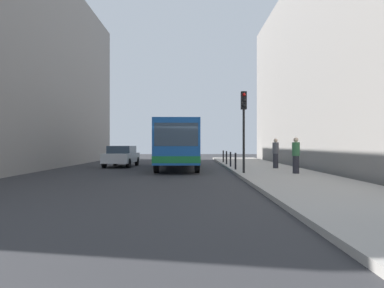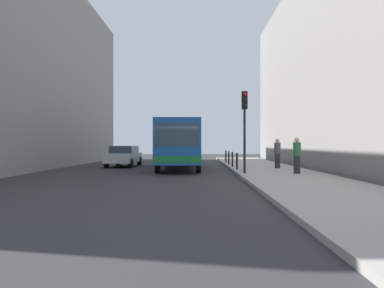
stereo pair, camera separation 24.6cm
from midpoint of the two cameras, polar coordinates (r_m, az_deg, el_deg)
The scene contains 13 objects.
ground_plane at distance 20.25m, azimuth -2.80°, elevation -4.56°, with size 80.00×80.00×0.00m, color #2D2D30.
sidewalk at distance 20.67m, azimuth 12.36°, elevation -4.25°, with size 4.40×40.00×0.15m, color #9E9991.
building_left at distance 27.73m, azimuth -27.24°, elevation 10.81°, with size 7.00×32.00×13.62m, color gray.
building_right at distance 26.80m, azimuth 23.59°, elevation 10.88°, with size 7.00×32.00×13.34m, color gray.
bus at distance 24.60m, azimuth -2.23°, elevation 0.27°, with size 2.76×11.07×3.00m.
car_beside_bus at distance 26.82m, azimuth -10.81°, elevation -1.77°, with size 2.01×4.47×1.48m.
traffic_light at distance 18.78m, azimuth 7.85°, elevation 4.27°, with size 0.28×0.33×4.10m.
bollard_near at distance 21.38m, azimuth 6.64°, elevation -2.64°, with size 0.11×0.11×0.95m, color black.
bollard_mid at distance 24.13m, azimuth 5.91°, elevation -2.34°, with size 0.11×0.11×0.95m, color black.
bollard_far at distance 26.89m, azimuth 5.32°, elevation -2.11°, with size 0.11×0.11×0.95m, color black.
bollard_farthest at distance 29.64m, azimuth 4.85°, elevation -1.91°, with size 0.11×0.11×0.95m, color black.
pedestrian_near_signal at distance 18.99m, azimuth 15.61°, elevation -1.69°, with size 0.38×0.38×1.78m.
pedestrian_mid_sidewalk at distance 22.90m, azimuth 12.71°, elevation -1.40°, with size 0.38×0.38×1.79m.
Camera 1 is at (0.95, -20.16, 1.59)m, focal length 34.61 mm.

